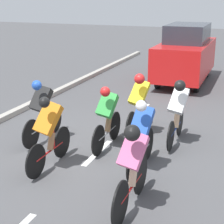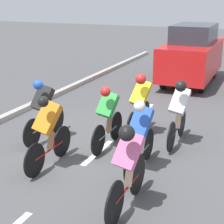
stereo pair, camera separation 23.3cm
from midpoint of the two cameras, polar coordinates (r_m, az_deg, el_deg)
ground_plane at (r=8.24m, az=-0.69°, el=-5.58°), size 60.00×60.00×0.00m
lane_stripe_mid at (r=8.04m, az=-1.35°, el=-6.16°), size 0.12×1.40×0.01m
lane_stripe_far at (r=10.85m, az=5.62°, el=0.19°), size 0.12×1.40×0.01m
cyclist_blue at (r=6.96m, az=5.32°, el=-3.31°), size 0.40×1.68×1.48m
cyclist_yellow at (r=8.72m, az=5.06°, el=1.46°), size 0.45×1.65×1.56m
cyclist_green at (r=7.99m, az=0.16°, el=-0.53°), size 0.41×1.64×1.45m
cyclist_white at (r=8.30m, az=10.94°, el=0.31°), size 0.42×1.65×1.53m
cyclist_pink at (r=5.68m, az=3.61°, el=-7.98°), size 0.42×1.70×1.52m
cyclist_orange at (r=7.16m, az=-8.81°, el=-2.66°), size 0.45×1.65×1.52m
cyclist_black at (r=8.52m, az=-9.67°, el=0.58°), size 0.42×1.68×1.49m
support_car at (r=14.33m, az=12.55°, el=8.57°), size 1.70×4.14×2.15m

